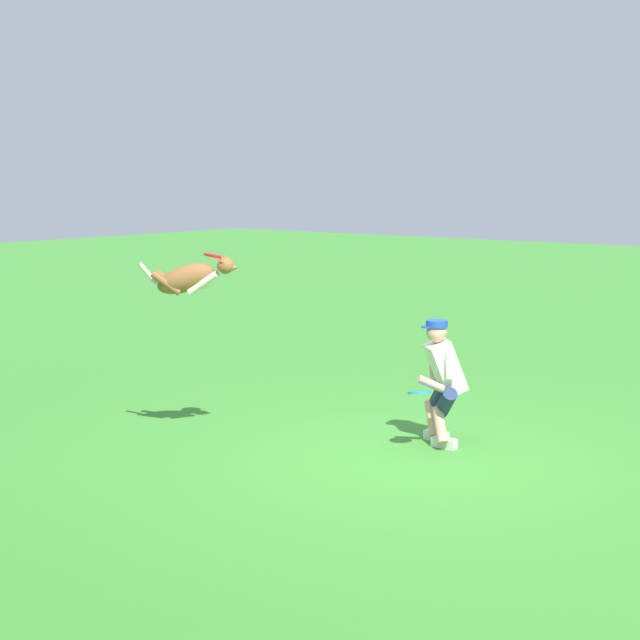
{
  "coord_description": "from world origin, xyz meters",
  "views": [
    {
      "loc": [
        -4.87,
        7.75,
        2.74
      ],
      "look_at": [
        1.09,
        0.06,
        1.29
      ],
      "focal_mm": 54.34,
      "sensor_mm": 36.0,
      "label": 1
    }
  ],
  "objects_px": {
    "person": "(442,378)",
    "frisbee_flying": "(215,256)",
    "dog": "(191,278)",
    "frisbee_held": "(420,392)"
  },
  "relations": [
    {
      "from": "person",
      "to": "frisbee_held",
      "type": "distance_m",
      "value": 0.4
    },
    {
      "from": "person",
      "to": "frisbee_flying",
      "type": "xyz_separation_m",
      "value": [
        1.9,
        1.32,
        1.24
      ]
    },
    {
      "from": "person",
      "to": "frisbee_flying",
      "type": "bearing_deg",
      "value": -12.99
    },
    {
      "from": "person",
      "to": "frisbee_flying",
      "type": "relative_size",
      "value": 5.62
    },
    {
      "from": "frisbee_flying",
      "to": "frisbee_held",
      "type": "distance_m",
      "value": 2.48
    },
    {
      "from": "dog",
      "to": "frisbee_held",
      "type": "xyz_separation_m",
      "value": [
        -2.03,
        -1.13,
        -1.11
      ]
    },
    {
      "from": "dog",
      "to": "frisbee_held",
      "type": "distance_m",
      "value": 2.58
    },
    {
      "from": "person",
      "to": "frisbee_flying",
      "type": "height_order",
      "value": "frisbee_flying"
    },
    {
      "from": "dog",
      "to": "frisbee_flying",
      "type": "distance_m",
      "value": 0.33
    },
    {
      "from": "dog",
      "to": "person",
      "type": "bearing_deg",
      "value": 3.43
    }
  ]
}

